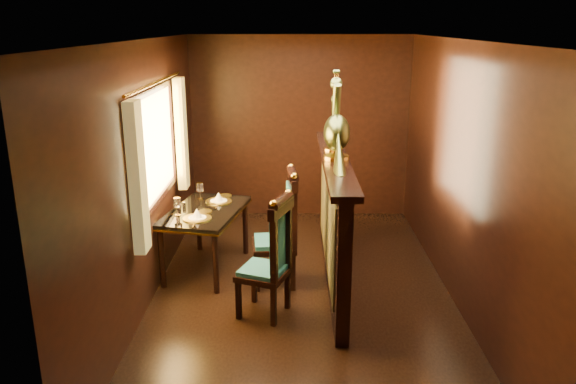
# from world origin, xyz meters

# --- Properties ---
(ground) EXTENTS (5.00, 5.00, 0.00)m
(ground) POSITION_xyz_m (0.00, 0.00, 0.00)
(ground) COLOR black
(ground) RESTS_ON ground
(room_shell) EXTENTS (3.04, 5.04, 2.52)m
(room_shell) POSITION_xyz_m (-0.09, 0.02, 1.58)
(room_shell) COLOR black
(room_shell) RESTS_ON ground
(partition) EXTENTS (0.26, 2.70, 1.36)m
(partition) POSITION_xyz_m (0.32, 0.30, 0.71)
(partition) COLOR black
(partition) RESTS_ON ground
(dining_table) EXTENTS (0.95, 1.31, 0.90)m
(dining_table) POSITION_xyz_m (-1.05, 0.58, 0.63)
(dining_table) COLOR black
(dining_table) RESTS_ON ground
(chair_left) EXTENTS (0.56, 0.57, 1.20)m
(chair_left) POSITION_xyz_m (-0.27, -0.45, 0.63)
(chair_left) COLOR black
(chair_left) RESTS_ON ground
(chair_right) EXTENTS (0.49, 0.51, 1.25)m
(chair_right) POSITION_xyz_m (-0.18, 0.25, 0.65)
(chair_right) COLOR black
(chair_right) RESTS_ON ground
(peacock_left) EXTENTS (0.27, 0.72, 0.85)m
(peacock_left) POSITION_xyz_m (0.33, 0.17, 1.79)
(peacock_left) COLOR #194B31
(peacock_left) RESTS_ON partition
(peacock_right) EXTENTS (0.21, 0.57, 0.67)m
(peacock_right) POSITION_xyz_m (0.33, 0.56, 1.70)
(peacock_right) COLOR #194B31
(peacock_right) RESTS_ON partition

